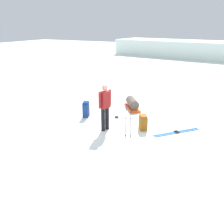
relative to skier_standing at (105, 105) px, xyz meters
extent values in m
plane|color=white|center=(0.23, 0.09, -0.95)|extent=(80.00, 80.00, 0.00)
cube|color=white|center=(0.02, 22.22, -0.05)|extent=(20.36, 7.21, 1.82)
cylinder|color=black|center=(0.03, 0.10, -0.53)|extent=(0.14, 0.14, 0.85)
cylinder|color=black|center=(-0.03, -0.10, -0.53)|extent=(0.14, 0.14, 0.85)
cube|color=maroon|center=(0.00, 0.00, 0.20)|extent=(0.31, 0.39, 0.60)
cylinder|color=maroon|center=(0.07, 0.23, 0.23)|extent=(0.09, 0.09, 0.58)
cylinder|color=maroon|center=(-0.07, -0.23, 0.23)|extent=(0.09, 0.09, 0.58)
sphere|color=tan|center=(0.00, 0.00, 0.64)|extent=(0.22, 0.22, 0.22)
cube|color=#2760AA|center=(2.40, 0.93, -0.94)|extent=(1.27, 1.40, 0.02)
cube|color=black|center=(2.40, 0.93, -0.92)|extent=(0.14, 0.15, 0.03)
cube|color=#2760AA|center=(2.33, 1.00, -0.94)|extent=(1.27, 1.40, 0.02)
cube|color=black|center=(2.33, 1.00, -0.92)|extent=(0.14, 0.15, 0.03)
cube|color=silver|center=(-0.14, 1.20, -0.94)|extent=(1.67, 0.92, 0.02)
cube|color=black|center=(-0.14, 1.20, -0.92)|extent=(0.15, 0.12, 0.03)
cube|color=silver|center=(-0.18, 1.29, -0.94)|extent=(1.67, 0.92, 0.02)
cube|color=black|center=(-0.18, 1.29, -0.92)|extent=(0.15, 0.12, 0.03)
cube|color=#945516|center=(1.20, 0.67, -0.71)|extent=(0.41, 0.44, 0.48)
cube|color=#9E531F|center=(1.20, 0.67, -0.44)|extent=(0.37, 0.40, 0.08)
cube|color=navy|center=(-1.34, 0.79, -0.67)|extent=(0.34, 0.42, 0.57)
cube|color=navy|center=(-1.34, 0.79, -0.35)|extent=(0.31, 0.38, 0.08)
cylinder|color=black|center=(0.90, -0.20, -0.38)|extent=(0.02, 0.02, 1.15)
sphere|color=#A51919|center=(0.90, -0.20, 0.23)|extent=(0.05, 0.05, 0.05)
cylinder|color=black|center=(0.90, -0.20, -0.89)|extent=(0.07, 0.07, 0.01)
cylinder|color=black|center=(1.06, -0.15, -0.38)|extent=(0.02, 0.02, 1.15)
sphere|color=#A51919|center=(1.06, -0.15, 0.23)|extent=(0.05, 0.05, 0.05)
cylinder|color=black|center=(1.06, -0.15, -0.89)|extent=(0.07, 0.07, 0.01)
cube|color=#DC5118|center=(-0.04, 2.60, -0.91)|extent=(1.14, 1.30, 0.09)
cylinder|color=#5E524A|center=(-0.04, 2.60, -0.66)|extent=(0.86, 0.96, 0.40)
camera|label=1|loc=(3.90, -6.92, 2.67)|focal=38.27mm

